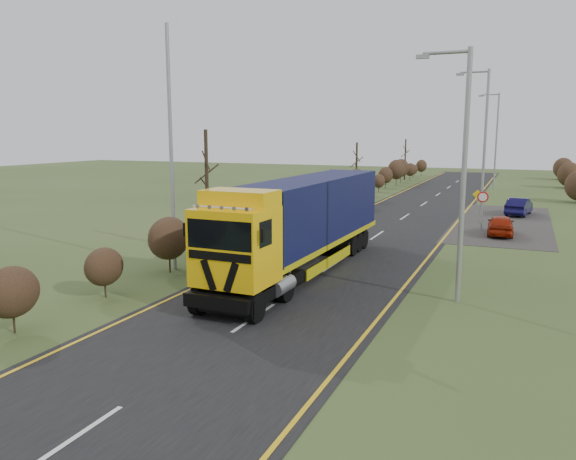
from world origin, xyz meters
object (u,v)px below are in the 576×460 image
at_px(car_red_hatchback, 501,225).
at_px(car_blue_sedan, 519,207).
at_px(streetlight_near, 461,166).
at_px(speed_sign, 483,203).
at_px(lorry, 302,219).

distance_m(car_red_hatchback, car_blue_sedan, 9.22).
relative_size(streetlight_near, speed_sign, 3.62).
bearing_deg(car_blue_sedan, lorry, 78.48).
bearing_deg(car_red_hatchback, speed_sign, -50.80).
bearing_deg(speed_sign, car_red_hatchback, -47.98).
xyz_separation_m(lorry, car_red_hatchback, (7.37, 12.73, -1.70)).
relative_size(car_red_hatchback, streetlight_near, 0.41).
xyz_separation_m(car_blue_sedan, streetlight_near, (-1.72, -23.69, 4.13)).
height_order(car_red_hatchback, streetlight_near, streetlight_near).
height_order(lorry, car_red_hatchback, lorry).
relative_size(lorry, car_blue_sedan, 3.82).
distance_m(lorry, car_blue_sedan, 23.45).
xyz_separation_m(car_red_hatchback, speed_sign, (-1.14, 1.27, 1.08)).
bearing_deg(speed_sign, car_blue_sedan, 75.83).
relative_size(car_blue_sedan, speed_sign, 1.59).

